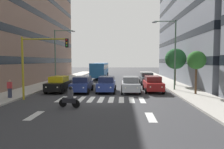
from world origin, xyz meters
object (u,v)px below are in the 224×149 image
car_0 (153,84)px  street_tree_1 (175,59)px  bus_behind_traffic (100,69)px  traffic_light_gantry (36,58)px  street_lamp_right (58,51)px  car_row2_0 (147,78)px  street_lamp_left (172,48)px  motorcycle_with_rider (70,99)px  car_1 (130,84)px  car_2 (107,84)px  street_tree_0 (196,60)px  pedestrian_waiting (10,88)px  car_3 (82,84)px  car_4 (59,84)px

car_0 → street_tree_1: street_tree_1 is taller
car_0 → bus_behind_traffic: bus_behind_traffic is taller
traffic_light_gantry → street_tree_1: 18.19m
street_tree_1 → street_lamp_right: bearing=-3.2°
car_row2_0 → street_lamp_left: 7.84m
traffic_light_gantry → car_row2_0: bearing=-131.4°
street_lamp_right → street_tree_1: 16.48m
motorcycle_with_rider → street_tree_1: (-11.03, -13.44, 3.05)m
car_row2_0 → street_lamp_left: street_lamp_left is taller
car_1 → car_2: 2.62m
car_2 → street_tree_0: (-9.01, 1.71, 2.58)m
traffic_light_gantry → street_lamp_right: bearing=-81.6°
car_0 → street_lamp_right: (12.64, -6.22, 3.97)m
street_tree_0 → pedestrian_waiting: street_tree_0 is taller
motorcycle_with_rider → pedestrian_waiting: (6.14, -2.84, 0.35)m
car_3 → street_tree_1: 13.41m
car_1 → car_row2_0: bearing=-108.8°
pedestrian_waiting → car_3: bearing=-141.7°
street_tree_1 → bus_behind_traffic: bearing=-44.3°
car_row2_0 → car_2: bearing=55.7°
car_4 → motorcycle_with_rider: 8.10m
motorcycle_with_rider → street_lamp_left: bearing=-136.7°
bus_behind_traffic → car_4: bearing=81.3°
bus_behind_traffic → street_tree_0: street_tree_0 is taller
traffic_light_gantry → pedestrian_waiting: traffic_light_gantry is taller
traffic_light_gantry → street_tree_1: bearing=-144.0°
car_0 → car_4: (10.45, 0.71, 0.00)m
car_row2_0 → traffic_light_gantry: bearing=48.6°
car_4 → street_lamp_left: 13.31m
car_row2_0 → bus_behind_traffic: bearing=-49.7°
car_row2_0 → street_tree_0: 10.51m
car_1 → street_tree_1: size_ratio=0.90×
car_3 → street_lamp_left: street_lamp_left is taller
bus_behind_traffic → motorcycle_with_rider: bearing=91.3°
car_2 → traffic_light_gantry: (5.79, 4.80, 2.80)m
street_lamp_left → street_tree_0: 3.77m
car_2 → street_tree_1: (-8.92, -5.90, 2.81)m
car_0 → street_lamp_left: size_ratio=0.56×
car_1 → street_tree_1: bearing=-136.2°
car_0 → car_row2_0: same height
pedestrian_waiting → car_1: bearing=-157.2°
car_4 → pedestrian_waiting: bearing=57.4°
car_4 → motorcycle_with_rider: bearing=113.2°
bus_behind_traffic → street_lamp_left: bearing=122.1°
car_row2_0 → traffic_light_gantry: traffic_light_gantry is taller
car_row2_0 → car_0: bearing=88.6°
pedestrian_waiting → car_2: bearing=-150.3°
street_lamp_right → car_1: bearing=145.5°
traffic_light_gantry → street_tree_0: (-14.80, -3.09, -0.22)m
street_lamp_left → street_tree_1: size_ratio=1.59×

